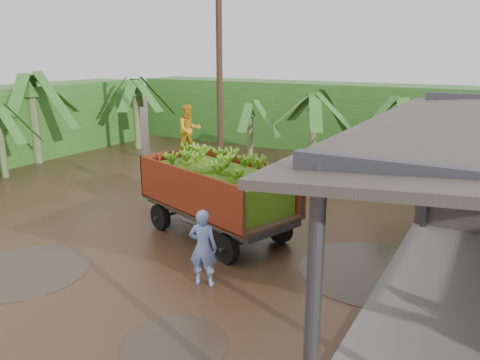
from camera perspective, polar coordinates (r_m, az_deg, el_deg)
ground at (r=12.35m, az=-8.74°, el=-9.80°), size 100.00×100.00×0.00m
hedge_north at (r=26.51m, az=9.55°, el=7.75°), size 22.00×3.00×3.60m
banana_trailer at (r=13.42m, az=-2.81°, el=-1.08°), size 6.58×3.66×3.69m
man_blue at (r=10.79m, az=-4.52°, el=-8.21°), size 0.75×0.59×1.82m
utility_pole at (r=18.21m, az=-2.50°, el=11.61°), size 1.20×0.24×7.95m
banana_plants at (r=19.94m, az=-6.61°, el=5.55°), size 24.45×20.09×4.33m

